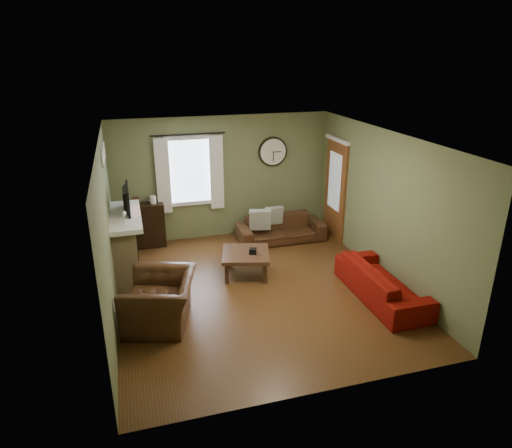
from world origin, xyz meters
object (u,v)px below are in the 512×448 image
object	(u,v)px
armchair	(160,300)
coffee_table	(246,263)
sofa_red	(382,282)
bookshelf	(146,226)
sofa_brown	(281,229)

from	to	relation	value
armchair	coffee_table	size ratio (longest dim) A/B	1.37
armchair	coffee_table	distance (m)	1.99
sofa_red	bookshelf	bearing A→B (deg)	47.97
bookshelf	armchair	world-z (taller)	bookshelf
sofa_brown	sofa_red	bearing A→B (deg)	-73.77
bookshelf	armchair	distance (m)	2.96
sofa_red	armchair	bearing A→B (deg)	85.58
bookshelf	armchair	size ratio (longest dim) A/B	0.81
bookshelf	sofa_red	size ratio (longest dim) A/B	0.47
bookshelf	coffee_table	world-z (taller)	bookshelf
sofa_brown	bookshelf	bearing A→B (deg)	170.35
sofa_brown	sofa_red	distance (m)	2.87
sofa_brown	armchair	bearing A→B (deg)	-137.88
sofa_red	coffee_table	xyz separation A→B (m)	(-1.93, 1.42, -0.06)
sofa_red	armchair	world-z (taller)	armchair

